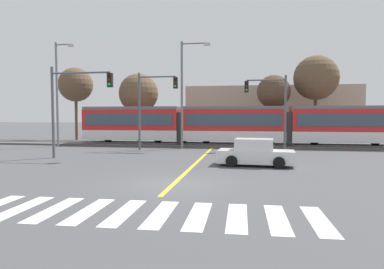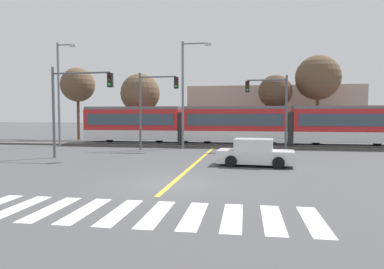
# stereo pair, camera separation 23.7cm
# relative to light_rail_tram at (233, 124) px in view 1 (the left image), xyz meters

# --- Properties ---
(ground_plane) EXTENTS (200.00, 200.00, 0.00)m
(ground_plane) POSITION_rel_light_rail_tram_xyz_m (-1.73, -17.31, -2.05)
(ground_plane) COLOR #474749
(track_bed) EXTENTS (120.00, 4.00, 0.18)m
(track_bed) POSITION_rel_light_rail_tram_xyz_m (-1.73, 0.01, -1.96)
(track_bed) COLOR #56514C
(track_bed) RESTS_ON ground
(rail_near) EXTENTS (120.00, 0.08, 0.10)m
(rail_near) POSITION_rel_light_rail_tram_xyz_m (-1.73, -0.71, -1.82)
(rail_near) COLOR #939399
(rail_near) RESTS_ON track_bed
(rail_far) EXTENTS (120.00, 0.08, 0.10)m
(rail_far) POSITION_rel_light_rail_tram_xyz_m (-1.73, 0.73, -1.82)
(rail_far) COLOR #939399
(rail_far) RESTS_ON track_bed
(light_rail_tram) EXTENTS (28.00, 2.64, 3.43)m
(light_rail_tram) POSITION_rel_light_rail_tram_xyz_m (0.00, 0.00, 0.00)
(light_rail_tram) COLOR silver
(light_rail_tram) RESTS_ON track_bed
(crosswalk_stripe_1) EXTENTS (0.61, 2.81, 0.01)m
(crosswalk_stripe_1) POSITION_rel_light_rail_tram_xyz_m (-5.58, -21.64, -2.04)
(crosswalk_stripe_1) COLOR silver
(crosswalk_stripe_1) RESTS_ON ground
(crosswalk_stripe_2) EXTENTS (0.61, 2.81, 0.01)m
(crosswalk_stripe_2) POSITION_rel_light_rail_tram_xyz_m (-4.48, -21.62, -2.04)
(crosswalk_stripe_2) COLOR silver
(crosswalk_stripe_2) RESTS_ON ground
(crosswalk_stripe_3) EXTENTS (0.61, 2.81, 0.01)m
(crosswalk_stripe_3) POSITION_rel_light_rail_tram_xyz_m (-3.38, -21.60, -2.04)
(crosswalk_stripe_3) COLOR silver
(crosswalk_stripe_3) RESTS_ON ground
(crosswalk_stripe_4) EXTENTS (0.61, 2.81, 0.01)m
(crosswalk_stripe_4) POSITION_rel_light_rail_tram_xyz_m (-2.28, -21.58, -2.04)
(crosswalk_stripe_4) COLOR silver
(crosswalk_stripe_4) RESTS_ON ground
(crosswalk_stripe_5) EXTENTS (0.61, 2.81, 0.01)m
(crosswalk_stripe_5) POSITION_rel_light_rail_tram_xyz_m (-1.19, -21.56, -2.04)
(crosswalk_stripe_5) COLOR silver
(crosswalk_stripe_5) RESTS_ON ground
(crosswalk_stripe_6) EXTENTS (0.61, 2.81, 0.01)m
(crosswalk_stripe_6) POSITION_rel_light_rail_tram_xyz_m (-0.09, -21.54, -2.04)
(crosswalk_stripe_6) COLOR silver
(crosswalk_stripe_6) RESTS_ON ground
(crosswalk_stripe_7) EXTENTS (0.61, 2.81, 0.01)m
(crosswalk_stripe_7) POSITION_rel_light_rail_tram_xyz_m (1.01, -21.52, -2.04)
(crosswalk_stripe_7) COLOR silver
(crosswalk_stripe_7) RESTS_ON ground
(crosswalk_stripe_8) EXTENTS (0.61, 2.81, 0.01)m
(crosswalk_stripe_8) POSITION_rel_light_rail_tram_xyz_m (2.11, -21.50, -2.04)
(crosswalk_stripe_8) COLOR silver
(crosswalk_stripe_8) RESTS_ON ground
(crosswalk_stripe_9) EXTENTS (0.61, 2.81, 0.01)m
(crosswalk_stripe_9) POSITION_rel_light_rail_tram_xyz_m (3.21, -21.48, -2.04)
(crosswalk_stripe_9) COLOR silver
(crosswalk_stripe_9) RESTS_ON ground
(lane_centre_line) EXTENTS (0.20, 17.57, 0.01)m
(lane_centre_line) POSITION_rel_light_rail_tram_xyz_m (-1.73, -10.78, -2.04)
(lane_centre_line) COLOR gold
(lane_centre_line) RESTS_ON ground
(sedan_crossing) EXTENTS (4.31, 2.14, 1.52)m
(sedan_crossing) POSITION_rel_light_rail_tram_xyz_m (1.72, -11.57, -1.35)
(sedan_crossing) COLOR silver
(sedan_crossing) RESTS_ON ground
(traffic_light_mid_left) EXTENTS (4.25, 0.38, 6.00)m
(traffic_light_mid_left) POSITION_rel_light_rail_tram_xyz_m (-9.96, -10.28, 1.95)
(traffic_light_mid_left) COLOR #515459
(traffic_light_mid_left) RESTS_ON ground
(traffic_light_far_right) EXTENTS (3.25, 0.38, 5.92)m
(traffic_light_far_right) POSITION_rel_light_rail_tram_xyz_m (3.07, -3.53, 1.87)
(traffic_light_far_right) COLOR #515459
(traffic_light_far_right) RESTS_ON ground
(traffic_light_far_left) EXTENTS (3.25, 0.38, 6.23)m
(traffic_light_far_left) POSITION_rel_light_rail_tram_xyz_m (-6.35, -4.41, 2.06)
(traffic_light_far_left) COLOR #515459
(traffic_light_far_left) RESTS_ON ground
(street_lamp_west) EXTENTS (1.85, 0.28, 9.22)m
(street_lamp_west) POSITION_rel_light_rail_tram_xyz_m (-15.35, -2.86, 3.11)
(street_lamp_west) COLOR slate
(street_lamp_west) RESTS_ON ground
(street_lamp_centre) EXTENTS (2.50, 0.28, 8.94)m
(street_lamp_centre) POSITION_rel_light_rail_tram_xyz_m (-3.97, -2.79, 3.05)
(street_lamp_centre) COLOR slate
(street_lamp_centre) RESTS_ON ground
(bare_tree_far_west) EXTENTS (3.85, 3.85, 8.17)m
(bare_tree_far_west) POSITION_rel_light_rail_tram_xyz_m (-18.00, 5.22, 4.17)
(bare_tree_far_west) COLOR brown
(bare_tree_far_west) RESTS_ON ground
(bare_tree_west) EXTENTS (4.20, 4.20, 7.23)m
(bare_tree_west) POSITION_rel_light_rail_tram_xyz_m (-10.30, 4.30, 3.07)
(bare_tree_west) COLOR brown
(bare_tree_west) RESTS_ON ground
(bare_tree_east) EXTENTS (3.28, 3.28, 6.75)m
(bare_tree_east) POSITION_rel_light_rail_tram_xyz_m (3.76, 3.60, 3.02)
(bare_tree_east) COLOR brown
(bare_tree_east) RESTS_ON ground
(bare_tree_far_east) EXTENTS (4.38, 4.38, 8.69)m
(bare_tree_far_east) POSITION_rel_light_rail_tram_xyz_m (7.88, 4.46, 4.42)
(bare_tree_far_east) COLOR brown
(bare_tree_far_east) RESTS_ON ground
(building_backdrop_far) EXTENTS (19.66, 6.00, 6.16)m
(building_backdrop_far) POSITION_rel_light_rail_tram_xyz_m (3.91, 11.27, 1.03)
(building_backdrop_far) COLOR tan
(building_backdrop_far) RESTS_ON ground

